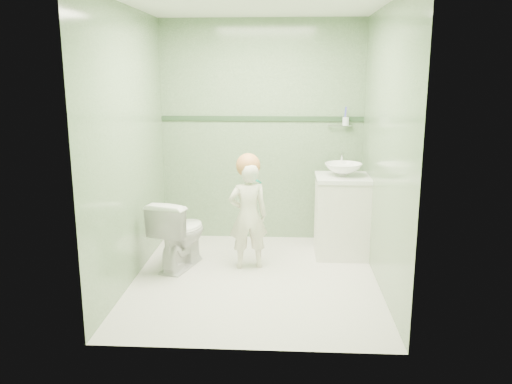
{
  "coord_description": "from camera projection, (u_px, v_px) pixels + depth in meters",
  "views": [
    {
      "loc": [
        0.26,
        -4.46,
        1.84
      ],
      "look_at": [
        0.0,
        0.15,
        0.78
      ],
      "focal_mm": 36.65,
      "sensor_mm": 36.0,
      "label": 1
    }
  ],
  "objects": [
    {
      "name": "basin",
      "position": [
        343.0,
        170.0,
        5.2
      ],
      "size": [
        0.37,
        0.37,
        0.13
      ],
      "primitive_type": "imported",
      "color": "white",
      "rests_on": "counter"
    },
    {
      "name": "ground",
      "position": [
        255.0,
        279.0,
        4.77
      ],
      "size": [
        2.5,
        2.5,
        0.0
      ],
      "primitive_type": "plane",
      "color": "silver",
      "rests_on": "ground"
    },
    {
      "name": "room_shell",
      "position": [
        255.0,
        148.0,
        4.5
      ],
      "size": [
        2.5,
        2.54,
        2.4
      ],
      "color": "gray",
      "rests_on": "ground"
    },
    {
      "name": "toilet",
      "position": [
        180.0,
        233.0,
        5.0
      ],
      "size": [
        0.55,
        0.75,
        0.68
      ],
      "primitive_type": "imported",
      "rotation": [
        0.0,
        0.0,
        2.85
      ],
      "color": "white",
      "rests_on": "ground"
    },
    {
      "name": "hair_cap",
      "position": [
        248.0,
        165.0,
        4.86
      ],
      "size": [
        0.23,
        0.23,
        0.23
      ],
      "primitive_type": "sphere",
      "color": "#C27D44",
      "rests_on": "toddler"
    },
    {
      "name": "vanity",
      "position": [
        341.0,
        217.0,
        5.31
      ],
      "size": [
        0.52,
        0.5,
        0.8
      ],
      "primitive_type": "cube",
      "color": "silver",
      "rests_on": "ground"
    },
    {
      "name": "faucet",
      "position": [
        342.0,
        159.0,
        5.36
      ],
      "size": [
        0.03,
        0.13,
        0.18
      ],
      "color": "silver",
      "rests_on": "counter"
    },
    {
      "name": "trim_stripe",
      "position": [
        262.0,
        118.0,
        5.67
      ],
      "size": [
        2.2,
        0.02,
        0.05
      ],
      "primitive_type": "cube",
      "color": "#2D482D",
      "rests_on": "room_shell"
    },
    {
      "name": "toddler",
      "position": [
        248.0,
        216.0,
        4.95
      ],
      "size": [
        0.42,
        0.32,
        1.03
      ],
      "primitive_type": "imported",
      "rotation": [
        0.0,
        0.0,
        3.36
      ],
      "color": "white",
      "rests_on": "ground"
    },
    {
      "name": "cup_holder",
      "position": [
        345.0,
        121.0,
        5.57
      ],
      "size": [
        0.26,
        0.07,
        0.21
      ],
      "color": "silver",
      "rests_on": "room_shell"
    },
    {
      "name": "teal_toothbrush",
      "position": [
        258.0,
        181.0,
        4.76
      ],
      "size": [
        0.11,
        0.14,
        0.08
      ],
      "color": "#049A84",
      "rests_on": "toddler"
    },
    {
      "name": "counter",
      "position": [
        343.0,
        178.0,
        5.22
      ],
      "size": [
        0.54,
        0.52,
        0.04
      ],
      "primitive_type": "cube",
      "color": "white",
      "rests_on": "vanity"
    }
  ]
}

